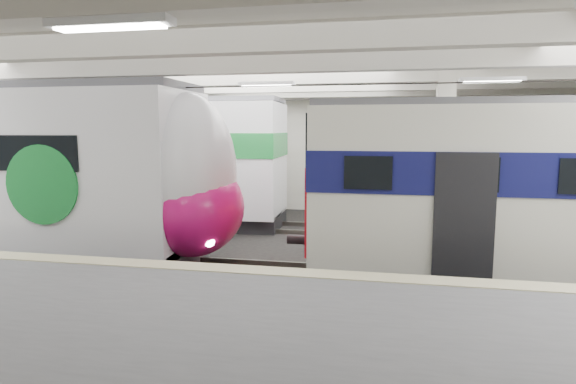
# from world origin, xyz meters

# --- Properties ---
(station_hall) EXTENTS (36.00, 24.00, 5.75)m
(station_hall) POSITION_xyz_m (0.00, -1.74, 3.24)
(station_hall) COLOR black
(station_hall) RESTS_ON ground
(modern_emu) EXTENTS (15.19, 3.13, 4.83)m
(modern_emu) POSITION_xyz_m (-7.12, -0.00, 2.37)
(modern_emu) COLOR white
(modern_emu) RESTS_ON ground
(far_train) EXTENTS (15.33, 3.74, 4.81)m
(far_train) POSITION_xyz_m (-8.00, 5.50, 2.48)
(far_train) COLOR white
(far_train) RESTS_ON ground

